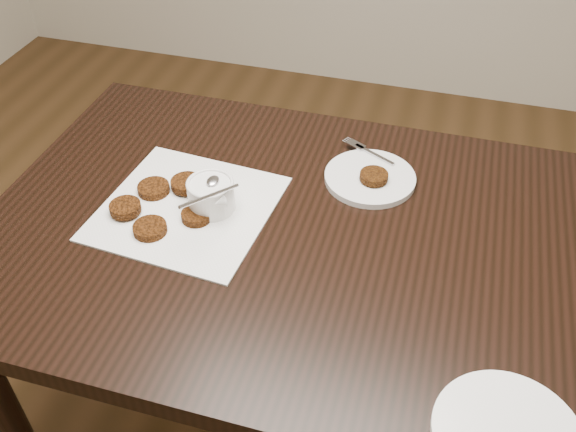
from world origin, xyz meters
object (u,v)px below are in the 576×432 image
object	(u,v)px
napkin	(187,208)
plate_with_patty	(370,175)
sauce_ramekin	(210,182)
table	(312,357)

from	to	relation	value
napkin	plate_with_patty	world-z (taller)	plate_with_patty
napkin	sauce_ramekin	distance (m)	0.08
sauce_ramekin	plate_with_patty	distance (m)	0.33
napkin	sauce_ramekin	world-z (taller)	sauce_ramekin
sauce_ramekin	plate_with_patty	size ratio (longest dim) A/B	0.67
sauce_ramekin	napkin	bearing A→B (deg)	-164.75
plate_with_patty	sauce_ramekin	bearing A→B (deg)	-147.87
table	napkin	size ratio (longest dim) A/B	4.00
plate_with_patty	napkin	bearing A→B (deg)	-150.05
table	sauce_ramekin	world-z (taller)	sauce_ramekin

